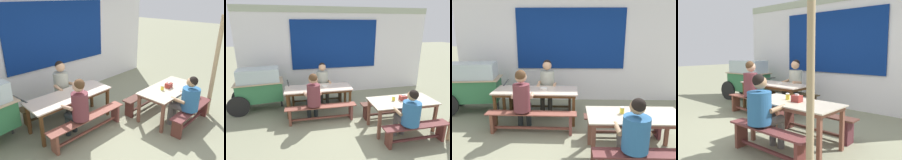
# 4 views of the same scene
# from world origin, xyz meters

# --- Properties ---
(ground_plane) EXTENTS (40.00, 40.00, 0.00)m
(ground_plane) POSITION_xyz_m (0.00, 0.00, 0.00)
(ground_plane) COLOR gray
(backdrop_wall) EXTENTS (6.68, 0.23, 3.01)m
(backdrop_wall) POSITION_xyz_m (-0.01, 2.53, 1.57)
(backdrop_wall) COLOR white
(backdrop_wall) RESTS_ON ground_plane
(dining_table_far) EXTENTS (1.87, 0.75, 0.73)m
(dining_table_far) POSITION_xyz_m (-0.91, 1.03, 0.66)
(dining_table_far) COLOR beige
(dining_table_far) RESTS_ON ground_plane
(dining_table_near) EXTENTS (1.54, 0.74, 0.73)m
(dining_table_near) POSITION_xyz_m (0.89, -0.32, 0.65)
(dining_table_near) COLOR #C2B59C
(dining_table_near) RESTS_ON ground_plane
(bench_far_back) EXTENTS (1.74, 0.35, 0.43)m
(bench_far_back) POSITION_xyz_m (-0.90, 1.64, 0.30)
(bench_far_back) COLOR #48391F
(bench_far_back) RESTS_ON ground_plane
(bench_far_front) EXTENTS (1.82, 0.29, 0.43)m
(bench_far_front) POSITION_xyz_m (-0.92, 0.42, 0.28)
(bench_far_front) COLOR brown
(bench_far_front) RESTS_ON ground_plane
(bench_near_back) EXTENTS (1.55, 0.27, 0.43)m
(bench_near_back) POSITION_xyz_m (0.89, 0.29, 0.29)
(bench_near_back) COLOR #503027
(bench_near_back) RESTS_ON ground_plane
(food_cart) EXTENTS (1.73, 0.90, 1.24)m
(food_cart) POSITION_xyz_m (-2.57, 1.56, 0.72)
(food_cart) COLOR #347A49
(food_cart) RESTS_ON ground_plane
(person_near_front) EXTENTS (0.47, 0.61, 1.21)m
(person_near_front) POSITION_xyz_m (0.72, -0.87, 0.69)
(person_near_front) COLOR #605C5B
(person_near_front) RESTS_ON ground_plane
(person_center_facing) EXTENTS (0.46, 0.59, 1.31)m
(person_center_facing) POSITION_xyz_m (-0.71, 1.58, 0.74)
(person_center_facing) COLOR #292925
(person_center_facing) RESTS_ON ground_plane
(person_left_back_turned) EXTENTS (0.46, 0.53, 1.30)m
(person_left_back_turned) POSITION_xyz_m (-1.10, 0.48, 0.75)
(person_left_back_turned) COLOR #222A2B
(person_left_back_turned) RESTS_ON ground_plane
(tissue_box) EXTENTS (0.16, 0.12, 0.13)m
(tissue_box) POSITION_xyz_m (0.91, -0.31, 0.78)
(tissue_box) COLOR maroon
(tissue_box) RESTS_ON dining_table_near
(condiment_jar) EXTENTS (0.07, 0.07, 0.11)m
(condiment_jar) POSITION_xyz_m (0.69, -0.28, 0.78)
(condiment_jar) COLOR yellow
(condiment_jar) RESTS_ON dining_table_near
(soup_bowl) EXTENTS (0.16, 0.16, 0.05)m
(soup_bowl) POSITION_xyz_m (-0.73, 1.04, 0.75)
(soup_bowl) COLOR silver
(soup_bowl) RESTS_ON dining_table_far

